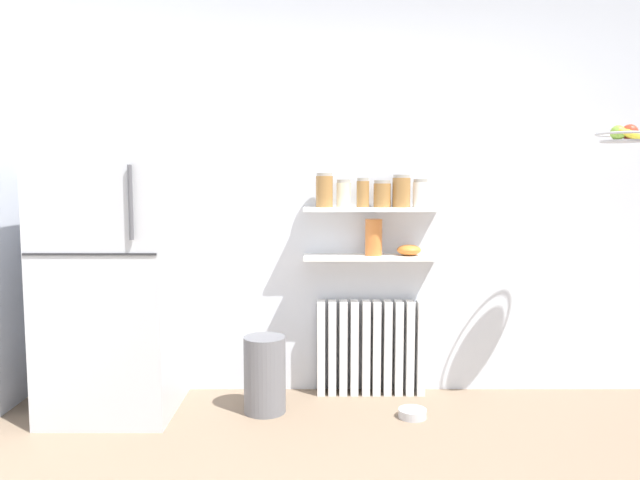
% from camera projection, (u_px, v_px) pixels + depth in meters
% --- Properties ---
extents(back_wall, '(7.04, 0.10, 2.60)m').
position_uv_depth(back_wall, '(365.00, 196.00, 3.98)').
color(back_wall, silver).
rests_on(back_wall, ground_plane).
extents(refrigerator, '(0.74, 0.74, 1.71)m').
position_uv_depth(refrigerator, '(112.00, 272.00, 3.62)').
color(refrigerator, '#B7BABF').
rests_on(refrigerator, ground_plane).
extents(radiator, '(0.70, 0.12, 0.62)m').
position_uv_depth(radiator, '(370.00, 348.00, 3.95)').
color(radiator, white).
rests_on(radiator, ground_plane).
extents(wall_shelf_lower, '(0.87, 0.22, 0.02)m').
position_uv_depth(wall_shelf_lower, '(371.00, 257.00, 3.86)').
color(wall_shelf_lower, white).
extents(wall_shelf_upper, '(0.87, 0.22, 0.02)m').
position_uv_depth(wall_shelf_upper, '(372.00, 209.00, 3.83)').
color(wall_shelf_upper, white).
extents(storage_jar_0, '(0.11, 0.11, 0.22)m').
position_uv_depth(storage_jar_0, '(324.00, 190.00, 3.82)').
color(storage_jar_0, olive).
rests_on(storage_jar_0, wall_shelf_upper).
extents(storage_jar_1, '(0.09, 0.09, 0.17)m').
position_uv_depth(storage_jar_1, '(343.00, 194.00, 3.82)').
color(storage_jar_1, beige).
rests_on(storage_jar_1, wall_shelf_upper).
extents(storage_jar_2, '(0.08, 0.08, 0.19)m').
position_uv_depth(storage_jar_2, '(362.00, 193.00, 3.82)').
color(storage_jar_2, olive).
rests_on(storage_jar_2, wall_shelf_upper).
extents(storage_jar_3, '(0.11, 0.11, 0.17)m').
position_uv_depth(storage_jar_3, '(381.00, 194.00, 3.82)').
color(storage_jar_3, olive).
rests_on(storage_jar_3, wall_shelf_upper).
extents(storage_jar_4, '(0.11, 0.11, 0.21)m').
position_uv_depth(storage_jar_4, '(401.00, 191.00, 3.82)').
color(storage_jar_4, olive).
rests_on(storage_jar_4, wall_shelf_upper).
extents(storage_jar_5, '(0.10, 0.10, 0.18)m').
position_uv_depth(storage_jar_5, '(420.00, 193.00, 3.82)').
color(storage_jar_5, silver).
rests_on(storage_jar_5, wall_shelf_upper).
extents(vase, '(0.11, 0.11, 0.23)m').
position_uv_depth(vase, '(373.00, 237.00, 3.85)').
color(vase, '#CC7033').
rests_on(vase, wall_shelf_lower).
extents(shelf_bowl, '(0.15, 0.15, 0.07)m').
position_uv_depth(shelf_bowl, '(408.00, 250.00, 3.85)').
color(shelf_bowl, orange).
rests_on(shelf_bowl, wall_shelf_lower).
extents(trash_bin, '(0.25, 0.25, 0.46)m').
position_uv_depth(trash_bin, '(264.00, 374.00, 3.64)').
color(trash_bin, slate).
rests_on(trash_bin, ground_plane).
extents(pet_food_bowl, '(0.17, 0.17, 0.05)m').
position_uv_depth(pet_food_bowl, '(412.00, 413.00, 3.57)').
color(pet_food_bowl, '#B7B7BC').
rests_on(pet_food_bowl, ground_plane).
extents(hanging_fruit_basket, '(0.29, 0.29, 0.11)m').
position_uv_depth(hanging_fruit_basket, '(623.00, 135.00, 3.37)').
color(hanging_fruit_basket, '#B2B2B7').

